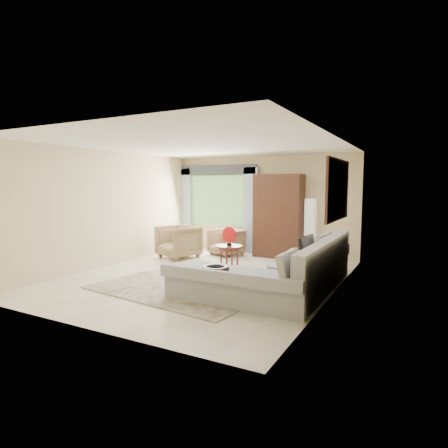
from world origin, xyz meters
The scene contains 17 objects.
ground centered at (0.00, 0.00, 0.00)m, with size 6.00×6.00×0.00m, color silver.
area_rug centered at (0.17, 0.10, 0.01)m, with size 3.00×4.00×0.02m, color #BCB295.
sectional_sofa centered at (1.78, -0.18, 0.28)m, with size 2.30×3.46×0.90m.
tv_screen centered at (2.05, 0.07, 0.72)m, with size 0.06×0.74×0.48m, color black.
garden_hose centered at (1.00, -1.32, 0.55)m, with size 0.43×0.43×0.09m, color black.
coffee_table centered at (0.19, 0.70, 0.29)m, with size 0.56×0.56×0.56m.
red_disc centered at (0.19, 0.70, 0.79)m, with size 0.34×0.34×0.03m, color red.
armchair_left centered at (-1.64, 1.43, 0.41)m, with size 0.87×0.90×0.82m, color #977A52.
armchair_right centered at (-0.72, 2.28, 0.34)m, with size 0.73×0.75×0.69m, color #8E6D4D.
potted_plant centered at (-2.12, 2.50, 0.29)m, with size 0.53×0.46×0.59m, color #999999.
armoire centered at (0.55, 2.72, 1.05)m, with size 1.20×0.55×2.10m, color black.
floor_lamp centered at (1.35, 2.78, 0.75)m, with size 0.24×0.24×1.50m, color silver.
window centered at (-1.35, 2.97, 1.40)m, with size 1.80×0.04×1.40m, color #669E59.
curtain_left centered at (-2.40, 2.88, 1.15)m, with size 0.40×0.08×2.30m, color #9EB7CC.
curtain_right centered at (-0.30, 2.88, 1.15)m, with size 0.40×0.08×2.30m, color #9EB7CC.
valance centered at (-1.35, 2.90, 2.25)m, with size 2.40×0.12×0.26m, color #1E232D.
wall_mirror centered at (2.46, 0.35, 1.75)m, with size 0.05×1.70×1.05m.
Camera 1 is at (3.79, -6.24, 1.84)m, focal length 30.00 mm.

